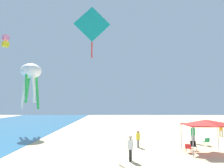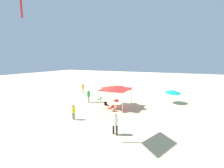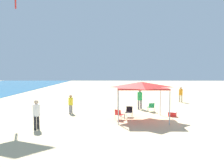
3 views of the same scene
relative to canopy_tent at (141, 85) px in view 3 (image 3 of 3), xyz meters
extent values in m
cube|color=#D6BC8C|center=(0.40, -1.95, -2.65)|extent=(120.00, 120.00, 0.10)
cylinder|color=#B7B7BC|center=(-1.59, -1.76, -1.42)|extent=(0.07, 0.07, 2.35)
cylinder|color=#B7B7BC|center=(1.60, -1.75, -1.42)|extent=(0.07, 0.07, 2.35)
cylinder|color=#B7B7BC|center=(-1.60, 1.75, -1.42)|extent=(0.07, 0.07, 2.35)
cylinder|color=#B7B7BC|center=(1.59, 1.76, -1.42)|extent=(0.07, 0.07, 2.35)
cube|color=red|center=(0.00, 0.00, -0.19)|extent=(3.26, 3.58, 0.10)
pyramid|color=red|center=(0.00, 0.00, 0.06)|extent=(3.20, 3.51, 0.41)
cylinder|color=black|center=(0.61, 1.22, -2.40)|extent=(0.02, 0.02, 0.40)
cylinder|color=black|center=(0.48, 0.72, -2.40)|extent=(0.02, 0.02, 0.40)
cylinder|color=black|center=(1.12, 1.09, -2.40)|extent=(0.02, 0.02, 0.40)
cylinder|color=black|center=(0.98, 0.59, -2.40)|extent=(0.02, 0.02, 0.40)
cube|color=black|center=(0.80, 0.90, -2.20)|extent=(0.64, 0.64, 0.03)
cube|color=black|center=(1.08, 0.83, -1.99)|extent=(0.25, 0.51, 0.41)
cylinder|color=black|center=(3.51, -1.47, -2.40)|extent=(0.02, 0.02, 0.40)
cylinder|color=black|center=(3.47, -0.95, -2.40)|extent=(0.02, 0.02, 0.40)
cylinder|color=black|center=(2.99, -1.51, -2.40)|extent=(0.02, 0.02, 0.40)
cylinder|color=black|center=(2.95, -0.99, -2.40)|extent=(0.02, 0.02, 0.40)
cube|color=#198C4C|center=(3.23, -1.23, -2.20)|extent=(0.56, 0.56, 0.03)
cube|color=#198C4C|center=(2.94, -1.25, -1.99)|extent=(0.17, 0.50, 0.41)
cylinder|color=black|center=(-0.04, 1.27, -2.40)|extent=(0.02, 0.02, 0.40)
cylinder|color=black|center=(0.23, 1.72, -2.40)|extent=(0.02, 0.02, 0.40)
cylinder|color=black|center=(-0.49, 1.54, -2.40)|extent=(0.02, 0.02, 0.40)
cylinder|color=black|center=(-0.22, 1.98, -2.40)|extent=(0.02, 0.02, 0.40)
cube|color=red|center=(-0.13, 1.63, -2.20)|extent=(0.71, 0.71, 0.03)
cube|color=red|center=(-0.38, 1.77, -1.99)|extent=(0.36, 0.49, 0.41)
cube|color=red|center=(1.11, -2.63, -2.42)|extent=(0.62, 0.71, 0.36)
cube|color=white|center=(1.11, -2.63, -2.22)|extent=(0.64, 0.74, 0.04)
cylinder|color=black|center=(-2.79, 6.89, -2.17)|extent=(0.17, 0.17, 0.86)
cylinder|color=black|center=(-3.12, 6.97, -2.17)|extent=(0.17, 0.17, 0.86)
cylinder|color=white|center=(-2.95, 6.93, -1.37)|extent=(0.45, 0.45, 0.74)
sphere|color=beige|center=(-2.95, 6.93, -0.85)|extent=(0.28, 0.28, 0.28)
cylinder|color=slate|center=(4.59, -0.51, -2.16)|extent=(0.17, 0.17, 0.87)
cylinder|color=slate|center=(4.37, -0.24, -2.16)|extent=(0.17, 0.17, 0.87)
cylinder|color=green|center=(4.48, -0.37, -1.34)|extent=(0.46, 0.46, 0.76)
sphere|color=beige|center=(4.48, -0.37, -0.82)|extent=(0.28, 0.28, 0.28)
cylinder|color=slate|center=(2.37, 5.74, -2.23)|extent=(0.14, 0.14, 0.73)
cylinder|color=slate|center=(2.10, 5.84, -2.23)|extent=(0.14, 0.14, 0.73)
cylinder|color=yellow|center=(2.23, 5.79, -1.54)|extent=(0.38, 0.38, 0.64)
sphere|color=#A87A56|center=(2.23, 5.79, -1.10)|extent=(0.24, 0.24, 0.24)
cylinder|color=#C6B28C|center=(9.12, -5.72, -2.19)|extent=(0.16, 0.16, 0.81)
cylinder|color=#C6B28C|center=(9.39, -5.55, -2.19)|extent=(0.16, 0.16, 0.81)
cylinder|color=orange|center=(9.26, -5.64, -1.43)|extent=(0.42, 0.42, 0.70)
sphere|color=tan|center=(9.26, -5.64, -0.95)|extent=(0.26, 0.26, 0.26)
camera|label=1|loc=(-20.19, 8.18, 1.76)|focal=36.09mm
camera|label=2|loc=(-7.73, 17.76, 3.46)|focal=24.52mm
camera|label=3|loc=(-16.95, 1.97, 1.16)|focal=36.30mm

